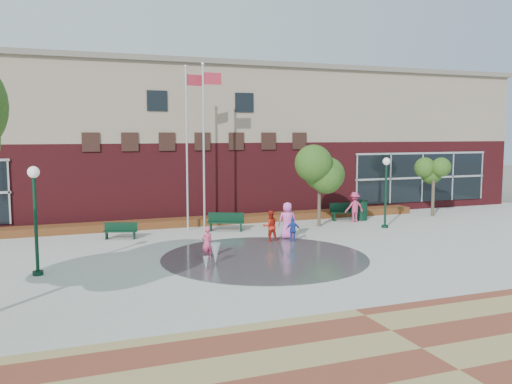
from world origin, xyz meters
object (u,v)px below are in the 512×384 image
object	(u,v)px
flagpole_left	(188,140)
trash_can	(361,210)
child_splash	(207,243)
bench_left	(120,234)
flagpole_right	(205,138)

from	to	relation	value
flagpole_left	trash_can	size ratio (longest dim) A/B	7.17
trash_can	child_splash	size ratio (longest dim) A/B	0.89
bench_left	trash_can	bearing A→B (deg)	21.53
flagpole_right	trash_can	xyz separation A→B (m)	(9.37, 0.02, -4.20)
flagpole_left	flagpole_right	xyz separation A→B (m)	(0.81, -0.35, 0.09)
bench_left	trash_can	distance (m)	13.80
flagpole_right	bench_left	bearing A→B (deg)	-172.48
bench_left	trash_can	xyz separation A→B (m)	(13.78, 0.75, 0.35)
flagpole_left	bench_left	bearing A→B (deg)	-176.37
flagpole_left	child_splash	size ratio (longest dim) A/B	6.37
bench_left	flagpole_left	bearing A→B (deg)	35.20
trash_can	child_splash	distance (m)	12.66
bench_left	child_splash	distance (m)	6.14
flagpole_left	flagpole_right	world-z (taller)	flagpole_right
child_splash	flagpole_left	bearing A→B (deg)	-109.19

